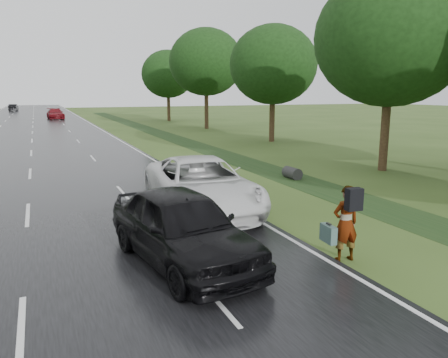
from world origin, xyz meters
name	(u,v)px	position (x,y,z in m)	size (l,w,h in m)	color
ground	(21,338)	(0.00, 0.00, 0.00)	(220.00, 220.00, 0.00)	#32491A
road	(33,129)	(0.00, 45.00, 0.02)	(14.00, 180.00, 0.04)	black
edge_stripe_east	(96,127)	(6.75, 45.00, 0.04)	(0.12, 180.00, 0.01)	silver
center_line	(33,129)	(0.00, 45.00, 0.04)	(0.12, 180.00, 0.01)	silver
drainage_ditch	(221,154)	(11.50, 18.71, 0.04)	(2.20, 120.00, 0.56)	black
tree_east_b	(392,37)	(17.00, 10.00, 6.68)	(7.60, 7.60, 10.11)	#331F15
tree_east_c	(273,65)	(18.20, 24.00, 6.14)	(7.00, 7.00, 9.29)	#331F15
tree_east_d	(206,62)	(17.80, 38.00, 7.15)	(8.00, 8.00, 10.76)	#331F15
tree_east_f	(168,74)	(17.50, 52.00, 6.37)	(7.20, 7.20, 9.62)	#331F15
pedestrian	(345,222)	(7.18, 0.67, 0.97)	(0.86, 0.80, 1.88)	#A5998C
white_pickup	(201,185)	(5.50, 6.17, 0.95)	(3.00, 6.51, 1.81)	silver
dark_sedan	(182,227)	(3.50, 2.00, 0.93)	(2.10, 5.22, 1.78)	black
far_car_red	(55,114)	(3.07, 62.03, 0.81)	(2.16, 5.31, 1.54)	maroon
far_car_dark	(13,108)	(-3.78, 93.18, 0.75)	(1.50, 4.30, 1.42)	black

